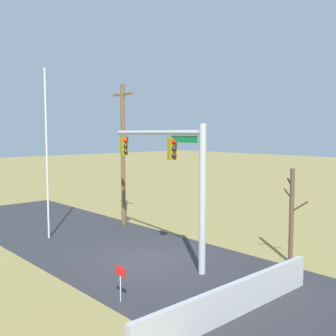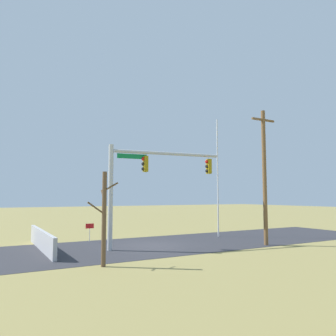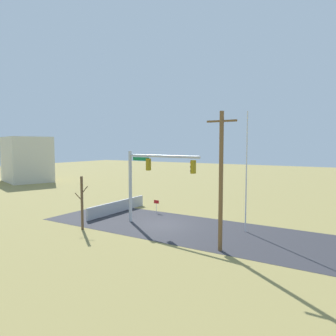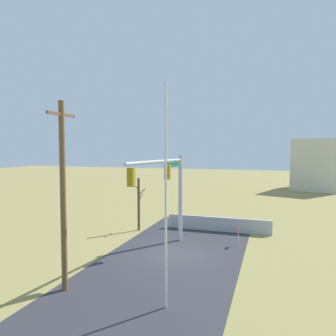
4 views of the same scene
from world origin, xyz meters
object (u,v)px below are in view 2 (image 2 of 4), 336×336
at_px(flagpole, 218,177).
at_px(utility_pole, 264,174).
at_px(open_sign, 90,228).
at_px(signal_mast, 143,176).
at_px(bare_tree, 104,217).

height_order(flagpole, utility_pole, flagpole).
bearing_deg(open_sign, utility_pole, 143.48).
bearing_deg(open_sign, signal_mast, 114.61).
distance_m(flagpole, bare_tree, 12.72).
relative_size(utility_pole, bare_tree, 2.07).
distance_m(flagpole, open_sign, 10.19).
xyz_separation_m(utility_pole, open_sign, (9.25, -6.85, -3.55)).
distance_m(signal_mast, flagpole, 7.74).
bearing_deg(utility_pole, flagpole, -91.03).
distance_m(utility_pole, bare_tree, 11.19).
distance_m(signal_mast, bare_tree, 5.54).
relative_size(signal_mast, utility_pole, 0.82).
height_order(signal_mast, bare_tree, signal_mast).
relative_size(flagpole, utility_pole, 1.05).
height_order(utility_pole, open_sign, utility_pole).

